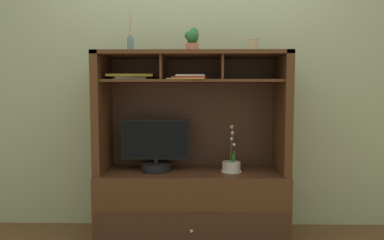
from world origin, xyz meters
name	(u,v)px	position (x,y,z in m)	size (l,w,h in m)	color
floor_plane	(192,238)	(0.00, 0.00, -0.01)	(6.00, 6.00, 0.02)	brown
back_wall	(193,67)	(0.00, 0.29, 1.40)	(6.00, 0.02, 2.80)	#A1A984
media_console	(192,182)	(0.00, 0.01, 0.45)	(1.50, 0.54, 1.49)	#4C2B18
tv_monitor	(156,150)	(-0.29, -0.01, 0.72)	(0.55, 0.24, 0.42)	black
potted_orchid	(231,166)	(0.32, -0.03, 0.60)	(0.17, 0.17, 0.37)	beige
magazine_stack_left	(189,78)	(-0.02, -0.06, 1.30)	(0.33, 0.34, 0.04)	gold
magazine_stack_centre	(131,77)	(-0.48, 0.02, 1.30)	(0.37, 0.29, 0.04)	slate
diffuser_bottle	(130,44)	(-0.49, 0.00, 1.56)	(0.05, 0.05, 0.30)	slate
potted_succulent	(192,40)	(0.00, -0.02, 1.59)	(0.12, 0.12, 0.19)	#B56B50
ceramic_vase	(253,46)	(0.49, 0.03, 1.55)	(0.07, 0.07, 0.11)	tan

